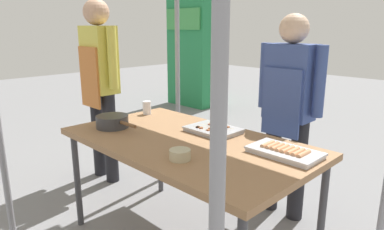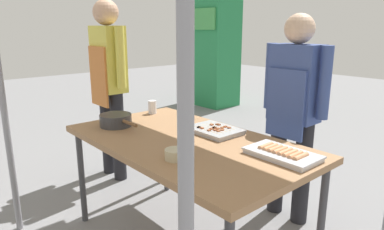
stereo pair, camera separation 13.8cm
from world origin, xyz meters
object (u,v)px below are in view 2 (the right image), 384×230
at_px(neighbor_stall_left, 211,52).
at_px(stall_table, 186,147).
at_px(vendor_woman, 294,103).
at_px(condiment_bowl, 175,154).
at_px(cooking_wok, 116,120).
at_px(customer_nearby, 109,75).
at_px(tray_grilled_sausages, 282,154).
at_px(tray_meat_skewers, 214,130).
at_px(drink_cup_near_edge, 152,107).

bearing_deg(neighbor_stall_left, stall_table, -46.22).
bearing_deg(vendor_woman, condiment_bowl, 89.69).
height_order(cooking_wok, customer_nearby, customer_nearby).
xyz_separation_m(stall_table, vendor_woman, (0.23, 0.83, 0.20)).
distance_m(stall_table, condiment_bowl, 0.35).
relative_size(tray_grilled_sausages, condiment_bowl, 3.36).
bearing_deg(tray_meat_skewers, tray_grilled_sausages, -4.04).
height_order(tray_grilled_sausages, condiment_bowl, condiment_bowl).
distance_m(stall_table, cooking_wok, 0.60).
xyz_separation_m(tray_meat_skewers, customer_nearby, (-1.36, -0.04, 0.23)).
height_order(customer_nearby, neighbor_stall_left, neighbor_stall_left).
bearing_deg(vendor_woman, tray_meat_skewers, 70.45).
relative_size(tray_grilled_sausages, vendor_woman, 0.25).
bearing_deg(cooking_wok, neighbor_stall_left, 126.61).
distance_m(cooking_wok, customer_nearby, 0.89).
xyz_separation_m(tray_meat_skewers, neighbor_stall_left, (-3.10, 2.98, 0.21)).
distance_m(cooking_wok, drink_cup_near_edge, 0.43).
height_order(drink_cup_near_edge, neighbor_stall_left, neighbor_stall_left).
bearing_deg(condiment_bowl, tray_meat_skewers, 112.49).
xyz_separation_m(condiment_bowl, customer_nearby, (-1.56, 0.46, 0.22)).
bearing_deg(neighbor_stall_left, cooking_wok, -53.39).
height_order(condiment_bowl, vendor_woman, vendor_woman).
bearing_deg(tray_grilled_sausages, condiment_bowl, -128.24).
xyz_separation_m(vendor_woman, neighbor_stall_left, (-3.31, 2.39, 0.08)).
bearing_deg(tray_grilled_sausages, customer_nearby, 179.98).
xyz_separation_m(stall_table, drink_cup_near_edge, (-0.69, 0.23, 0.11)).
bearing_deg(tray_meat_skewers, condiment_bowl, -67.51).
relative_size(stall_table, cooking_wok, 4.16).
xyz_separation_m(tray_grilled_sausages, tray_meat_skewers, (-0.56, 0.04, -0.00)).
xyz_separation_m(tray_meat_skewers, cooking_wok, (-0.58, -0.41, 0.03)).
height_order(tray_meat_skewers, neighbor_stall_left, neighbor_stall_left).
xyz_separation_m(customer_nearby, neighbor_stall_left, (-1.74, 3.02, -0.02)).
distance_m(drink_cup_near_edge, customer_nearby, 0.68).
bearing_deg(customer_nearby, neighbor_stall_left, 119.98).
height_order(tray_grilled_sausages, neighbor_stall_left, neighbor_stall_left).
distance_m(customer_nearby, neighbor_stall_left, 3.49).
xyz_separation_m(cooking_wok, vendor_woman, (0.79, 1.01, 0.10)).
relative_size(stall_table, neighbor_stall_left, 0.82).
bearing_deg(customer_nearby, tray_grilled_sausages, -0.02).
bearing_deg(stall_table, tray_grilled_sausages, 18.54).
relative_size(tray_grilled_sausages, cooking_wok, 1.01).
height_order(stall_table, tray_meat_skewers, tray_meat_skewers).
relative_size(tray_meat_skewers, customer_nearby, 0.20).
bearing_deg(tray_grilled_sausages, vendor_woman, 119.10).
distance_m(tray_meat_skewers, neighbor_stall_left, 4.31).
bearing_deg(drink_cup_near_edge, tray_meat_skewers, 0.60).
bearing_deg(customer_nearby, vendor_woman, 22.00).
xyz_separation_m(stall_table, neighbor_stall_left, (-3.08, 3.22, 0.28)).
bearing_deg(tray_grilled_sausages, drink_cup_near_edge, 178.54).
height_order(tray_meat_skewers, vendor_woman, vendor_woman).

